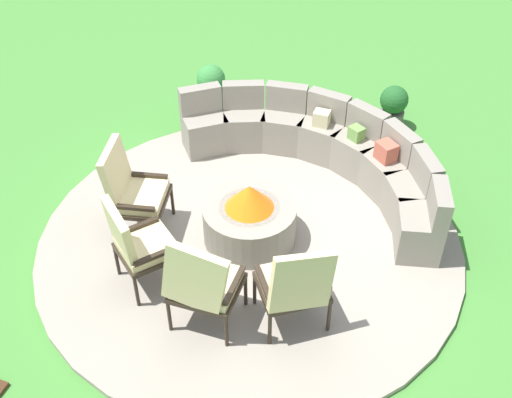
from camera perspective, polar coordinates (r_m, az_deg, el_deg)
name	(u,v)px	position (r m, az deg, el deg)	size (l,w,h in m)	color
ground_plane	(250,241)	(6.87, -0.58, -3.89)	(24.00, 24.00, 0.00)	#478C38
patio_circle	(250,239)	(6.85, -0.58, -3.70)	(4.62, 4.62, 0.06)	#9E9384
fire_pit	(250,218)	(6.64, -0.60, -1.78)	(1.01, 1.01, 0.72)	gray
curved_stone_bench	(325,153)	(7.54, 6.39, 4.26)	(3.50, 1.90, 0.83)	gray
lounge_chair_front_left	(132,189)	(6.71, -11.37, 0.91)	(0.69, 0.71, 1.08)	#2D2319
lounge_chair_front_right	(138,243)	(6.07, -10.83, -4.00)	(0.75, 0.80, 1.09)	#2D2319
lounge_chair_back_left	(202,283)	(5.61, -4.97, -7.70)	(0.66, 0.58, 1.14)	#2D2319
lounge_chair_back_right	(295,284)	(5.63, 3.64, -7.79)	(0.81, 0.82, 1.04)	#2D2319
potted_plant_0	(393,106)	(8.70, 12.50, 8.33)	(0.38, 0.38, 0.63)	#605B56
potted_plant_2	(211,87)	(8.87, -4.13, 10.28)	(0.40, 0.40, 0.71)	#605B56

